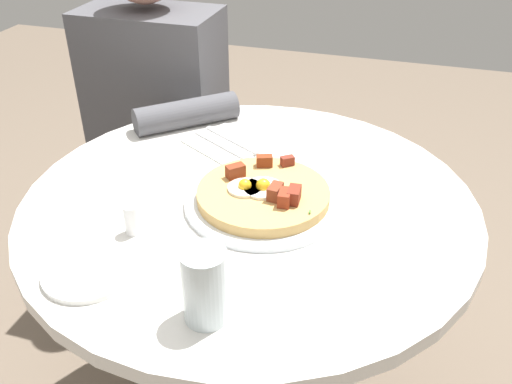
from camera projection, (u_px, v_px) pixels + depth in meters
name	position (u px, v px, depth m)	size (l,w,h in m)	color
dining_table	(250.00, 261.00, 1.19)	(0.91, 0.91, 0.71)	silver
person_seated	(162.00, 149.00, 1.70)	(0.50, 0.46, 1.14)	#2D2D33
pizza_plate	(263.00, 202.00, 1.08)	(0.31, 0.31, 0.01)	white
breakfast_pizza	(263.00, 193.00, 1.07)	(0.26, 0.26, 0.05)	tan
bread_plate	(88.00, 271.00, 0.91)	(0.15, 0.15, 0.01)	white
napkin	(226.00, 144.00, 1.29)	(0.17, 0.14, 0.00)	white
fork	(232.00, 140.00, 1.30)	(0.18, 0.01, 0.01)	silver
knife	(220.00, 145.00, 1.28)	(0.18, 0.01, 0.01)	silver
water_glass	(205.00, 286.00, 0.80)	(0.07, 0.07, 0.12)	silver
salt_shaker	(132.00, 219.00, 0.99)	(0.03, 0.03, 0.06)	white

